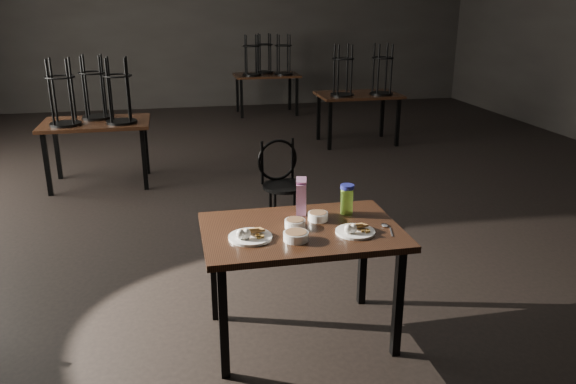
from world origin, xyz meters
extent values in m
plane|color=black|center=(0.00, 0.00, 0.00)|extent=(12.00, 12.00, 0.00)
cube|color=black|center=(0.00, 6.00, 1.60)|extent=(10.00, 0.04, 3.20)
cube|color=black|center=(-0.44, -2.49, 0.73)|extent=(1.20, 0.80, 0.04)
cube|color=black|center=(-0.96, -2.81, 0.35)|extent=(0.05, 0.05, 0.71)
cube|color=black|center=(0.08, -2.81, 0.35)|extent=(0.05, 0.05, 0.71)
cube|color=black|center=(-0.96, -2.17, 0.35)|extent=(0.05, 0.05, 0.71)
cube|color=black|center=(0.08, -2.17, 0.35)|extent=(0.05, 0.05, 0.71)
cylinder|color=white|center=(-0.76, -2.58, 0.76)|extent=(0.26, 0.26, 0.02)
cube|color=#9D6A38|center=(-0.76, -2.54, 0.81)|extent=(0.09, 0.09, 0.04)
cube|color=#9D6A38|center=(-0.73, -2.54, 0.81)|extent=(0.11, 0.11, 0.03)
ellipsoid|color=white|center=(-0.83, -2.62, 0.80)|extent=(0.05, 0.05, 0.06)
ellipsoid|color=white|center=(-0.79, -2.62, 0.80)|extent=(0.05, 0.05, 0.06)
cylinder|color=white|center=(-0.14, -2.63, 0.76)|extent=(0.24, 0.24, 0.01)
cube|color=#9D6A38|center=(-0.14, -2.59, 0.81)|extent=(0.09, 0.08, 0.04)
cube|color=#9D6A38|center=(-0.11, -2.59, 0.81)|extent=(0.10, 0.10, 0.03)
ellipsoid|color=white|center=(-0.20, -2.66, 0.79)|extent=(0.05, 0.05, 0.06)
ellipsoid|color=white|center=(-0.16, -2.66, 0.79)|extent=(0.05, 0.05, 0.06)
cylinder|color=white|center=(-0.47, -2.47, 0.77)|extent=(0.13, 0.13, 0.05)
cylinder|color=brown|center=(-0.47, -2.47, 0.79)|extent=(0.11, 0.11, 0.01)
cylinder|color=white|center=(-0.31, -2.38, 0.77)|extent=(0.13, 0.13, 0.05)
cylinder|color=brown|center=(-0.31, -2.38, 0.79)|extent=(0.11, 0.11, 0.01)
cylinder|color=white|center=(-0.51, -2.66, 0.78)|extent=(0.15, 0.15, 0.05)
cylinder|color=brown|center=(-0.51, -2.66, 0.79)|extent=(0.12, 0.12, 0.01)
cube|color=#8F1A78|center=(-0.39, -2.26, 0.85)|extent=(0.08, 0.08, 0.20)
cube|color=#8F1A78|center=(-0.39, -2.26, 0.97)|extent=(0.08, 0.08, 0.06)
cylinder|color=#94D63F|center=(-0.10, -2.31, 0.83)|extent=(0.10, 0.10, 0.17)
cylinder|color=navy|center=(-0.10, -2.31, 0.93)|extent=(0.11, 0.11, 0.03)
ellipsoid|color=silver|center=(0.07, -2.56, 0.76)|extent=(0.06, 0.07, 0.01)
cube|color=silver|center=(0.07, -2.67, 0.75)|extent=(0.05, 0.13, 0.00)
cylinder|color=black|center=(-0.20, -0.81, 0.46)|extent=(0.41, 0.41, 0.03)
torus|color=black|center=(-0.23, -0.64, 0.66)|extent=(0.39, 0.11, 0.39)
cylinder|color=black|center=(-0.08, -0.69, 0.23)|extent=(0.03, 0.03, 0.46)
cylinder|color=black|center=(-0.31, -0.69, 0.23)|extent=(0.03, 0.03, 0.46)
cylinder|color=black|center=(-0.31, -0.92, 0.23)|extent=(0.03, 0.03, 0.46)
cylinder|color=black|center=(-0.08, -0.92, 0.23)|extent=(0.03, 0.03, 0.46)
cube|color=black|center=(-2.02, 1.09, 0.73)|extent=(1.20, 0.80, 0.04)
cube|color=black|center=(-2.54, 0.77, 0.35)|extent=(0.05, 0.05, 0.71)
cube|color=black|center=(-1.50, 0.77, 0.35)|extent=(0.05, 0.05, 0.71)
cube|color=black|center=(-2.54, 1.41, 0.35)|extent=(0.05, 0.05, 0.71)
cube|color=black|center=(-1.50, 1.41, 0.35)|extent=(0.05, 0.05, 0.71)
cylinder|color=black|center=(-2.32, 0.94, 0.77)|extent=(0.34, 0.34, 0.03)
torus|color=black|center=(-2.32, 0.94, 1.27)|extent=(0.32, 0.32, 0.02)
cylinder|color=black|center=(-2.23, 1.04, 1.13)|extent=(0.03, 0.03, 0.70)
cylinder|color=black|center=(-2.42, 1.04, 1.13)|extent=(0.03, 0.03, 0.70)
cylinder|color=black|center=(-2.42, 0.84, 1.13)|extent=(0.03, 0.03, 0.70)
cylinder|color=black|center=(-2.23, 0.84, 1.13)|extent=(0.03, 0.03, 0.70)
cylinder|color=black|center=(-1.72, 0.94, 0.77)|extent=(0.34, 0.34, 0.03)
torus|color=black|center=(-1.72, 0.94, 1.27)|extent=(0.32, 0.32, 0.02)
cylinder|color=black|center=(-1.63, 1.04, 1.13)|extent=(0.03, 0.03, 0.70)
cylinder|color=black|center=(-1.82, 1.04, 1.13)|extent=(0.03, 0.03, 0.70)
cylinder|color=black|center=(-1.82, 0.84, 1.13)|extent=(0.03, 0.03, 0.70)
cylinder|color=black|center=(-1.63, 0.84, 1.13)|extent=(0.03, 0.03, 0.70)
cylinder|color=black|center=(-2.02, 1.27, 0.77)|extent=(0.34, 0.34, 0.03)
torus|color=black|center=(-2.02, 1.27, 1.27)|extent=(0.32, 0.32, 0.02)
cylinder|color=black|center=(-1.93, 1.37, 1.13)|extent=(0.03, 0.03, 0.70)
cylinder|color=black|center=(-2.12, 1.37, 1.13)|extent=(0.03, 0.03, 0.70)
cylinder|color=black|center=(-2.12, 1.17, 1.13)|extent=(0.03, 0.03, 0.70)
cylinder|color=black|center=(-1.93, 1.17, 1.13)|extent=(0.03, 0.03, 0.70)
cube|color=black|center=(1.57, 2.41, 0.73)|extent=(1.20, 0.80, 0.04)
cube|color=black|center=(1.05, 2.09, 0.35)|extent=(0.05, 0.05, 0.71)
cube|color=black|center=(2.09, 2.09, 0.35)|extent=(0.05, 0.05, 0.71)
cube|color=black|center=(1.05, 2.73, 0.35)|extent=(0.05, 0.05, 0.71)
cube|color=black|center=(2.09, 2.73, 0.35)|extent=(0.05, 0.05, 0.71)
cylinder|color=black|center=(1.27, 2.26, 0.77)|extent=(0.34, 0.34, 0.03)
torus|color=black|center=(1.27, 2.26, 1.27)|extent=(0.32, 0.32, 0.02)
cylinder|color=black|center=(1.37, 2.36, 1.13)|extent=(0.03, 0.03, 0.70)
cylinder|color=black|center=(1.18, 2.36, 1.13)|extent=(0.03, 0.03, 0.70)
cylinder|color=black|center=(1.18, 2.16, 1.13)|extent=(0.03, 0.03, 0.70)
cylinder|color=black|center=(1.37, 2.16, 1.13)|extent=(0.03, 0.03, 0.70)
cylinder|color=black|center=(1.87, 2.26, 0.77)|extent=(0.34, 0.34, 0.03)
torus|color=black|center=(1.87, 2.26, 1.27)|extent=(0.32, 0.32, 0.02)
cylinder|color=black|center=(1.97, 2.36, 1.13)|extent=(0.03, 0.03, 0.70)
cylinder|color=black|center=(1.78, 2.36, 1.13)|extent=(0.03, 0.03, 0.70)
cylinder|color=black|center=(1.78, 2.16, 1.13)|extent=(0.03, 0.03, 0.70)
cylinder|color=black|center=(1.97, 2.16, 1.13)|extent=(0.03, 0.03, 0.70)
cube|color=black|center=(0.63, 5.00, 0.73)|extent=(1.20, 0.80, 0.04)
cube|color=black|center=(0.11, 4.68, 0.35)|extent=(0.05, 0.05, 0.71)
cube|color=black|center=(1.15, 4.68, 0.35)|extent=(0.05, 0.05, 0.71)
cube|color=black|center=(0.11, 5.32, 0.35)|extent=(0.05, 0.05, 0.71)
cube|color=black|center=(1.15, 5.32, 0.35)|extent=(0.05, 0.05, 0.71)
cylinder|color=black|center=(0.33, 4.85, 0.77)|extent=(0.34, 0.34, 0.03)
torus|color=black|center=(0.33, 4.85, 1.27)|extent=(0.32, 0.32, 0.02)
cylinder|color=black|center=(0.43, 4.95, 1.13)|extent=(0.03, 0.03, 0.70)
cylinder|color=black|center=(0.23, 4.95, 1.13)|extent=(0.03, 0.03, 0.70)
cylinder|color=black|center=(0.23, 4.75, 1.13)|extent=(0.03, 0.03, 0.70)
cylinder|color=black|center=(0.43, 4.75, 1.13)|extent=(0.03, 0.03, 0.70)
cylinder|color=black|center=(0.93, 4.85, 0.77)|extent=(0.34, 0.34, 0.03)
torus|color=black|center=(0.93, 4.85, 1.27)|extent=(0.32, 0.32, 0.02)
cylinder|color=black|center=(1.03, 4.95, 1.13)|extent=(0.03, 0.03, 0.70)
cylinder|color=black|center=(0.83, 4.95, 1.13)|extent=(0.03, 0.03, 0.70)
cylinder|color=black|center=(0.83, 4.75, 1.13)|extent=(0.03, 0.03, 0.70)
cylinder|color=black|center=(1.03, 4.75, 1.13)|extent=(0.03, 0.03, 0.70)
cylinder|color=black|center=(0.63, 5.18, 0.77)|extent=(0.34, 0.34, 0.03)
torus|color=black|center=(0.63, 5.18, 1.27)|extent=(0.32, 0.32, 0.02)
cylinder|color=black|center=(0.73, 5.28, 1.13)|extent=(0.03, 0.03, 0.70)
cylinder|color=black|center=(0.53, 5.28, 1.13)|extent=(0.03, 0.03, 0.70)
cylinder|color=black|center=(0.53, 5.08, 1.13)|extent=(0.03, 0.03, 0.70)
cylinder|color=black|center=(0.73, 5.08, 1.13)|extent=(0.03, 0.03, 0.70)
camera|label=1|loc=(-1.16, -5.56, 2.06)|focal=35.00mm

